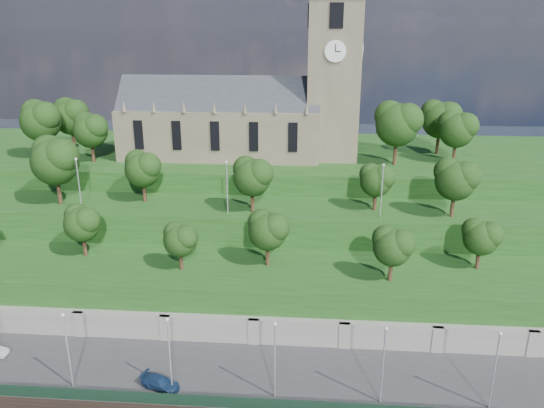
{
  "coord_description": "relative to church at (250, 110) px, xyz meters",
  "views": [
    {
      "loc": [
        11.03,
        -39.51,
        35.96
      ],
      "look_at": [
        5.58,
        30.0,
        12.08
      ],
      "focal_mm": 35.0,
      "sensor_mm": 36.0,
      "label": 1
    }
  ],
  "objects": [
    {
      "name": "embankment_lower",
      "position": [
        -0.79,
        -27.98,
        -18.52
      ],
      "size": [
        160.0,
        12.0,
        8.0
      ],
      "primitive_type": "cube",
      "color": "#183F15",
      "rests_on": "ground"
    },
    {
      "name": "trees_upper",
      "position": [
        -3.32,
        -17.92,
        -4.97
      ],
      "size": [
        59.58,
        8.04,
        9.61
      ],
      "color": "#341F14",
      "rests_on": "embankment_upper"
    },
    {
      "name": "trees_lower",
      "position": [
        -1.35,
        -27.96,
        -10.05
      ],
      "size": [
        66.62,
        8.54,
        6.96
      ],
      "color": "#341F14",
      "rests_on": "embankment_lower"
    },
    {
      "name": "hilltop",
      "position": [
        -0.79,
        4.02,
        -15.02
      ],
      "size": [
        160.0,
        32.0,
        15.0
      ],
      "primitive_type": "cube",
      "color": "#183F15",
      "rests_on": "ground"
    },
    {
      "name": "promenade",
      "position": [
        -0.79,
        -39.98,
        -21.52
      ],
      "size": [
        160.0,
        12.0,
        2.0
      ],
      "primitive_type": "cube",
      "color": "#2D2D30",
      "rests_on": "ground"
    },
    {
      "name": "trees_hilltop",
      "position": [
        0.01,
        -1.58,
        -1.38
      ],
      "size": [
        72.44,
        15.63,
        9.83
      ],
      "color": "#341F14",
      "rests_on": "hilltop"
    },
    {
      "name": "fence",
      "position": [
        -0.79,
        -45.38,
        -19.92
      ],
      "size": [
        160.0,
        0.1,
        1.2
      ],
      "primitive_type": "cube",
      "color": "black",
      "rests_on": "promenade"
    },
    {
      "name": "lamp_posts_upper",
      "position": [
        -0.79,
        -19.98,
        -6.33
      ],
      "size": [
        40.36,
        0.36,
        7.2
      ],
      "color": "#B2B2B7",
      "rests_on": "embankment_upper"
    },
    {
      "name": "embankment_upper",
      "position": [
        -0.79,
        -16.98,
        -16.52
      ],
      "size": [
        160.0,
        10.0,
        12.0
      ],
      "primitive_type": "cube",
      "color": "#183F15",
      "rests_on": "ground"
    },
    {
      "name": "lamp_posts_promenade",
      "position": [
        -2.79,
        -43.48,
        -15.84
      ],
      "size": [
        60.36,
        0.36,
        8.14
      ],
      "color": "#B2B2B7",
      "rests_on": "promenade"
    },
    {
      "name": "church",
      "position": [
        0.0,
        0.0,
        0.0
      ],
      "size": [
        38.6,
        12.35,
        27.6
      ],
      "color": "brown",
      "rests_on": "hilltop"
    },
    {
      "name": "retaining_wall",
      "position": [
        -0.79,
        -34.01,
        -20.02
      ],
      "size": [
        160.0,
        2.1,
        5.0
      ],
      "color": "slate",
      "rests_on": "ground"
    },
    {
      "name": "car_right",
      "position": [
        -4.07,
        -43.1,
        -19.93
      ],
      "size": [
        4.43,
        3.07,
        1.19
      ],
      "primitive_type": "imported",
      "rotation": [
        0.0,
        0.0,
        1.19
      ],
      "color": "#152B4C",
      "rests_on": "promenade"
    }
  ]
}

